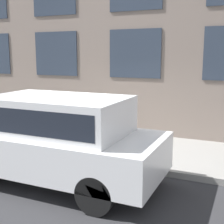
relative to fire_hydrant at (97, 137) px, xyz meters
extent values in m
plane|color=#2D2D30|center=(-0.65, -0.22, -0.53)|extent=(80.00, 80.00, 0.00)
cube|color=gray|center=(0.77, -0.22, -0.46)|extent=(2.85, 60.00, 0.14)
cube|color=gray|center=(2.35, -0.22, 3.28)|extent=(0.30, 40.00, 7.61)
cube|color=#2D3847|center=(2.18, -0.22, 2.13)|extent=(0.03, 1.67, 1.48)
cube|color=#2D3847|center=(2.18, 2.67, 2.13)|extent=(0.03, 1.67, 1.48)
cylinder|color=gold|center=(0.00, 0.00, -0.37)|extent=(0.31, 0.31, 0.04)
cylinder|color=gold|center=(0.00, 0.00, -0.07)|extent=(0.23, 0.23, 0.64)
sphere|color=#A4891E|center=(0.00, 0.00, 0.25)|extent=(0.24, 0.24, 0.24)
cylinder|color=black|center=(0.00, 0.00, 0.32)|extent=(0.08, 0.08, 0.10)
cylinder|color=gold|center=(0.00, -0.17, 0.01)|extent=(0.09, 0.10, 0.09)
cylinder|color=gold|center=(0.00, 0.17, 0.01)|extent=(0.09, 0.10, 0.09)
cylinder|color=navy|center=(0.37, -0.68, -0.13)|extent=(0.08, 0.08, 0.53)
cylinder|color=navy|center=(0.48, -0.68, -0.13)|extent=(0.08, 0.08, 0.53)
cube|color=#268C4C|center=(0.43, -0.68, 0.33)|extent=(0.14, 0.10, 0.39)
cylinder|color=#268C4C|center=(0.32, -0.68, 0.34)|extent=(0.06, 0.06, 0.37)
cylinder|color=#268C4C|center=(0.53, -0.68, 0.34)|extent=(0.06, 0.06, 0.37)
sphere|color=tan|center=(0.43, -0.68, 0.62)|extent=(0.18, 0.18, 0.18)
cylinder|color=black|center=(-1.00, 1.45, -0.19)|extent=(0.24, 0.68, 0.68)
cylinder|color=black|center=(-2.70, -1.34, -0.19)|extent=(0.24, 0.68, 0.68)
cylinder|color=black|center=(-1.00, -1.34, -0.19)|extent=(0.24, 0.68, 0.68)
cube|color=white|center=(-1.85, 0.05, 0.19)|extent=(1.95, 4.50, 0.75)
cube|color=white|center=(-1.85, -0.06, 0.92)|extent=(1.71, 2.79, 0.72)
cube|color=#1E232D|center=(-1.85, -0.06, 0.92)|extent=(1.72, 2.57, 0.46)
camera|label=1|loc=(-7.01, -3.57, 2.10)|focal=50.00mm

